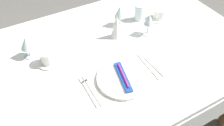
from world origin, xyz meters
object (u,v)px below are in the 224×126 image
object	(u,v)px
coffee_cup_left	(160,13)
napkin_folded	(116,26)
wine_glass_right	(149,21)
dinner_plate	(123,79)
fork_inner	(88,90)
coffee_cup_right	(48,57)
drink_tumbler	(139,12)
wine_glass_centre	(120,13)
dinner_knife	(148,66)
spoon_soup	(149,62)
toothbrush_package	(123,77)
wine_glass_left	(26,44)
fork_outer	(91,89)

from	to	relation	value
coffee_cup_left	napkin_folded	size ratio (longest dim) A/B	0.61
wine_glass_right	napkin_folded	bearing A→B (deg)	159.74
dinner_plate	wine_glass_right	xyz separation A→B (m)	(0.34, 0.26, 0.09)
fork_inner	dinner_plate	bearing A→B (deg)	-7.11
coffee_cup_right	drink_tumbler	xyz separation A→B (m)	(0.67, 0.11, 0.01)
wine_glass_centre	dinner_plate	bearing A→B (deg)	-118.08
coffee_cup_left	dinner_plate	bearing A→B (deg)	-144.43
dinner_knife	drink_tumbler	world-z (taller)	drink_tumbler
coffee_cup_left	wine_glass_centre	xyz separation A→B (m)	(-0.27, 0.07, 0.05)
spoon_soup	wine_glass_right	world-z (taller)	wine_glass_right
toothbrush_package	spoon_soup	world-z (taller)	toothbrush_package
dinner_plate	wine_glass_left	size ratio (longest dim) A/B	2.09
fork_outer	spoon_soup	distance (m)	0.37
toothbrush_package	fork_outer	distance (m)	0.18
fork_inner	wine_glass_right	distance (m)	0.59
wine_glass_left	spoon_soup	bearing A→B (deg)	-33.32
fork_inner	coffee_cup_right	world-z (taller)	coffee_cup_right
dinner_plate	wine_glass_centre	world-z (taller)	wine_glass_centre
wine_glass_centre	napkin_folded	world-z (taller)	napkin_folded
wine_glass_right	drink_tumbler	xyz separation A→B (m)	(0.04, 0.16, -0.04)
dinner_knife	drink_tumbler	xyz separation A→B (m)	(0.20, 0.41, 0.05)
fork_inner	drink_tumbler	size ratio (longest dim) A/B	1.94
toothbrush_package	coffee_cup_left	distance (m)	0.62
wine_glass_centre	wine_glass_left	bearing A→B (deg)	-178.96
coffee_cup_right	wine_glass_left	world-z (taller)	wine_glass_left
fork_outer	coffee_cup_right	bearing A→B (deg)	113.74
fork_outer	wine_glass_left	bearing A→B (deg)	117.19
coffee_cup_left	wine_glass_right	size ratio (longest dim) A/B	0.71
dinner_plate	toothbrush_package	xyz separation A→B (m)	(0.00, 0.00, 0.02)
wine_glass_centre	wine_glass_right	bearing A→B (deg)	-57.69
dinner_plate	wine_glass_centre	xyz separation A→B (m)	(0.23, 0.43, 0.08)
coffee_cup_right	wine_glass_left	bearing A→B (deg)	125.20
coffee_cup_left	coffee_cup_right	size ratio (longest dim) A/B	0.99
toothbrush_package	wine_glass_centre	size ratio (longest dim) A/B	1.54
toothbrush_package	dinner_knife	xyz separation A→B (m)	(0.17, 0.01, -0.02)
dinner_plate	wine_glass_centre	bearing A→B (deg)	61.92
coffee_cup_right	fork_inner	bearing A→B (deg)	-69.84
dinner_plate	fork_outer	size ratio (longest dim) A/B	1.26
fork_inner	wine_glass_left	distance (m)	0.45
dinner_knife	coffee_cup_right	bearing A→B (deg)	147.93
dinner_knife	wine_glass_left	size ratio (longest dim) A/B	1.72
wine_glass_left	napkin_folded	distance (m)	0.53
dinner_plate	wine_glass_right	distance (m)	0.44
dinner_plate	spoon_soup	bearing A→B (deg)	12.19
wine_glass_right	coffee_cup_right	bearing A→B (deg)	175.60
fork_inner	spoon_soup	world-z (taller)	spoon_soup
coffee_cup_left	coffee_cup_right	world-z (taller)	coffee_cup_right
dinner_knife	coffee_cup_left	size ratio (longest dim) A/B	2.27
wine_glass_left	wine_glass_right	xyz separation A→B (m)	(0.71, -0.16, 0.01)
dinner_plate	coffee_cup_right	xyz separation A→B (m)	(-0.30, 0.31, 0.04)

